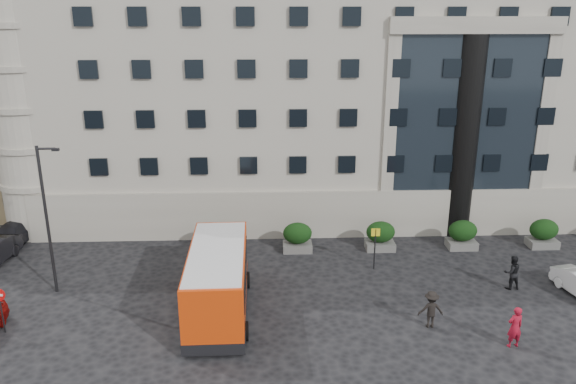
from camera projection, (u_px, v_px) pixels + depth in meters
name	position (u px, v px, depth m)	size (l,w,h in m)	color
ground	(282.00, 315.00, 27.70)	(120.00, 120.00, 0.00)	black
civic_building	(347.00, 78.00, 46.03)	(44.00, 24.00, 18.00)	#A6A092
entrance_column	(464.00, 139.00, 35.92)	(1.80, 1.80, 13.00)	black
apartment_far	(16.00, 43.00, 59.35)	(13.00, 13.00, 22.00)	#846C4D
hedge_a	(214.00, 238.00, 34.66)	(1.80, 1.26, 1.84)	#555553
hedge_b	(297.00, 237.00, 34.86)	(1.80, 1.26, 1.84)	#555553
hedge_c	(380.00, 236.00, 35.06)	(1.80, 1.26, 1.84)	#555553
hedge_d	(462.00, 234.00, 35.26)	(1.80, 1.26, 1.84)	#555553
hedge_e	(543.00, 233.00, 35.46)	(1.80, 1.26, 1.84)	#555553
street_lamp	(47.00, 215.00, 28.73)	(1.16, 0.18, 8.00)	#262628
bus_stop_sign	(375.00, 242.00, 32.12)	(0.50, 0.08, 2.52)	#262628
minibus	(218.00, 279.00, 27.44)	(3.08, 8.00, 3.32)	red
red_truck	(124.00, 181.00, 44.25)	(3.56, 5.83, 2.92)	maroon
parked_car_c	(10.00, 236.00, 35.59)	(1.89, 4.65, 1.35)	black
parked_car_d	(43.00, 208.00, 40.78)	(2.17, 4.72, 1.31)	black
pedestrian_a	(515.00, 327.00, 24.87)	(0.72, 0.47, 1.97)	maroon
pedestrian_b	(512.00, 272.00, 30.10)	(0.93, 0.73, 1.92)	black
pedestrian_c	(431.00, 309.00, 26.45)	(1.19, 0.69, 1.85)	black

